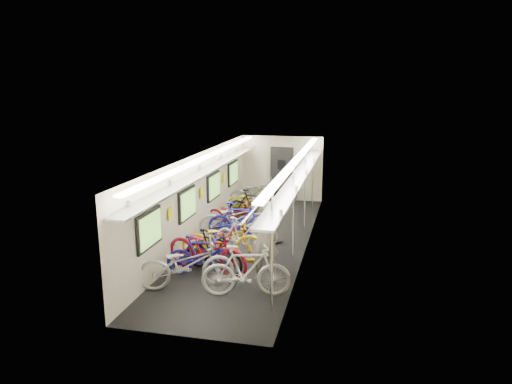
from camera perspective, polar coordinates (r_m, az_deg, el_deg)
The scene contains 18 objects.
train_car_shell at distance 12.89m, azimuth -1.38°, elevation 1.85°, with size 10.00×10.00×10.00m.
bicycle_0 at distance 9.76m, azimuth -8.72°, elevation -8.92°, with size 0.70×2.00×1.05m, color #B0AFB4.
bicycle_1 at distance 10.41m, azimuth -6.91°, elevation -7.80°, with size 0.44×1.54×0.93m, color #281DAE.
bicycle_2 at distance 10.41m, azimuth -6.14°, elevation -7.16°, with size 0.76×2.17×1.14m, color maroon.
bicycle_3 at distance 10.49m, azimuth -5.36°, elevation -7.43°, with size 0.46×1.64×0.99m, color black.
bicycle_4 at distance 11.13m, azimuth -4.21°, elevation -5.98°, with size 0.70×2.02×1.06m, color yellow.
bicycle_5 at distance 11.63m, azimuth -1.81°, elevation -5.48°, with size 0.43×1.54×0.92m, color white.
bicycle_6 at distance 12.86m, azimuth -2.60°, elevation -3.33°, with size 0.71×2.04×1.07m, color #B5B4B9.
bicycle_7 at distance 12.65m, azimuth -2.11°, elevation -3.63°, with size 0.50×1.77×1.06m, color #241CAD.
bicycle_8 at distance 13.35m, azimuth -2.92°, elevation -3.00°, with size 0.63×1.81×0.95m, color maroon.
bicycle_9 at distance 14.37m, azimuth -0.30°, elevation -1.70°, with size 0.48×1.69×1.01m, color black.
bicycle_10 at distance 14.52m, azimuth -0.59°, elevation -1.50°, with size 0.69×1.97×1.04m, color yellow.
bicycle_11 at distance 9.27m, azimuth -1.23°, elevation -9.84°, with size 0.51×1.81×1.09m, color silver.
bicycle_12 at distance 15.96m, azimuth 0.15°, elevation -0.12°, with size 0.71×2.04×1.07m, color slate.
bicycle_14 at distance 16.49m, azimuth 1.86°, elevation 0.22°, with size 0.67×1.94×1.02m, color slate.
passenger_near at distance 9.90m, azimuth 1.04°, elevation -6.07°, with size 0.66×0.43×1.82m, color gray.
passenger_mid at distance 12.42m, azimuth 1.92°, elevation -2.58°, with size 0.79×0.62×1.63m, color black.
backpack at distance 10.69m, azimuth 2.21°, elevation -2.56°, with size 0.26×0.14×0.38m, color #A72D10.
Camera 1 is at (2.67, -11.57, 4.13)m, focal length 32.00 mm.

